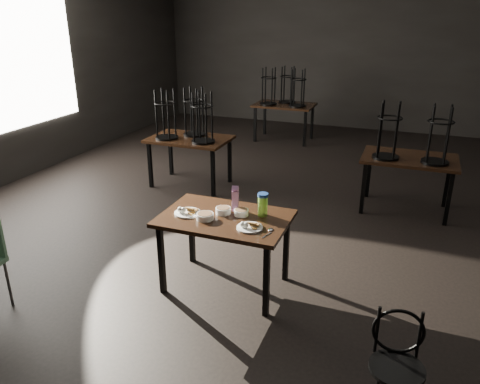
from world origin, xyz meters
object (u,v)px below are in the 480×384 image
at_px(juice_carton, 235,199).
at_px(bentwood_chair, 397,357).
at_px(water_bottle, 263,204).
at_px(main_table, 225,224).

distance_m(juice_carton, bentwood_chair, 2.04).
bearing_deg(bentwood_chair, water_bottle, 130.04).
distance_m(main_table, juice_carton, 0.26).
distance_m(water_bottle, bentwood_chair, 1.82).
bearing_deg(water_bottle, main_table, -154.86).
bearing_deg(juice_carton, bentwood_chair, -36.82).
relative_size(main_table, bentwood_chair, 1.60).
xyz_separation_m(main_table, juice_carton, (0.04, 0.17, 0.20)).
xyz_separation_m(juice_carton, water_bottle, (0.28, -0.02, -0.00)).
distance_m(main_table, bentwood_chair, 1.95).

